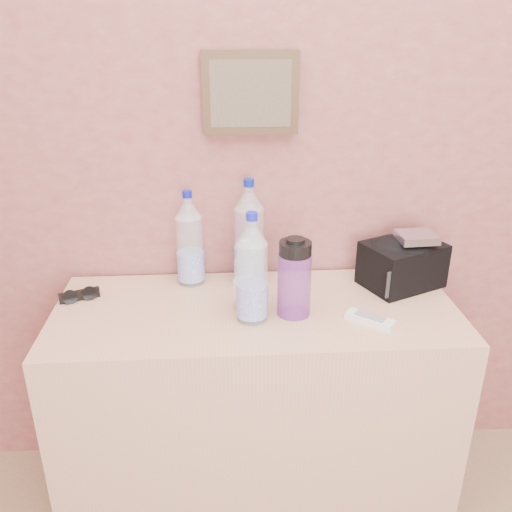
{
  "coord_description": "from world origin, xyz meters",
  "views": [
    {
      "loc": [
        -0.27,
        0.24,
        1.61
      ],
      "look_at": [
        -0.17,
        1.71,
        0.97
      ],
      "focal_mm": 38.0,
      "sensor_mm": 36.0,
      "label": 1
    }
  ],
  "objects_px": {
    "pet_small": "(245,280)",
    "ac_remote": "(370,320)",
    "pet_large_b": "(190,243)",
    "pet_large_d": "(252,274)",
    "pet_large_c": "(249,238)",
    "foil_packet": "(417,237)",
    "sunglasses": "(79,295)",
    "nalgene_bottle": "(294,278)",
    "toiletry_bag": "(402,262)",
    "dresser": "(256,409)"
  },
  "relations": [
    {
      "from": "pet_large_c",
      "to": "pet_large_d",
      "type": "height_order",
      "value": "pet_large_c"
    },
    {
      "from": "toiletry_bag",
      "to": "foil_packet",
      "type": "height_order",
      "value": "foil_packet"
    },
    {
      "from": "pet_small",
      "to": "toiletry_bag",
      "type": "height_order",
      "value": "pet_small"
    },
    {
      "from": "dresser",
      "to": "pet_large_c",
      "type": "height_order",
      "value": "pet_large_c"
    },
    {
      "from": "ac_remote",
      "to": "toiletry_bag",
      "type": "relative_size",
      "value": 0.59
    },
    {
      "from": "dresser",
      "to": "toiletry_bag",
      "type": "distance_m",
      "value": 0.7
    },
    {
      "from": "pet_large_b",
      "to": "toiletry_bag",
      "type": "distance_m",
      "value": 0.71
    },
    {
      "from": "pet_small",
      "to": "ac_remote",
      "type": "distance_m",
      "value": 0.39
    },
    {
      "from": "pet_large_c",
      "to": "foil_packet",
      "type": "xyz_separation_m",
      "value": [
        0.54,
        -0.09,
        0.02
      ]
    },
    {
      "from": "nalgene_bottle",
      "to": "sunglasses",
      "type": "distance_m",
      "value": 0.69
    },
    {
      "from": "dresser",
      "to": "nalgene_bottle",
      "type": "xyz_separation_m",
      "value": [
        0.11,
        -0.04,
        0.51
      ]
    },
    {
      "from": "pet_large_c",
      "to": "nalgene_bottle",
      "type": "xyz_separation_m",
      "value": [
        0.12,
        -0.24,
        -0.04
      ]
    },
    {
      "from": "dresser",
      "to": "pet_small",
      "type": "relative_size",
      "value": 5.48
    },
    {
      "from": "ac_remote",
      "to": "toiletry_bag",
      "type": "distance_m",
      "value": 0.3
    },
    {
      "from": "sunglasses",
      "to": "toiletry_bag",
      "type": "bearing_deg",
      "value": -19.56
    },
    {
      "from": "pet_large_b",
      "to": "pet_large_d",
      "type": "xyz_separation_m",
      "value": [
        0.19,
        -0.26,
        0.01
      ]
    },
    {
      "from": "nalgene_bottle",
      "to": "sunglasses",
      "type": "height_order",
      "value": "nalgene_bottle"
    },
    {
      "from": "pet_small",
      "to": "nalgene_bottle",
      "type": "distance_m",
      "value": 0.15
    },
    {
      "from": "pet_large_d",
      "to": "nalgene_bottle",
      "type": "xyz_separation_m",
      "value": [
        0.13,
        0.02,
        -0.03
      ]
    },
    {
      "from": "sunglasses",
      "to": "foil_packet",
      "type": "bearing_deg",
      "value": -20.97
    },
    {
      "from": "foil_packet",
      "to": "pet_large_b",
      "type": "bearing_deg",
      "value": 173.09
    },
    {
      "from": "nalgene_bottle",
      "to": "toiletry_bag",
      "type": "relative_size",
      "value": 0.99
    },
    {
      "from": "pet_large_c",
      "to": "ac_remote",
      "type": "relative_size",
      "value": 2.46
    },
    {
      "from": "dresser",
      "to": "pet_large_c",
      "type": "relative_size",
      "value": 3.5
    },
    {
      "from": "pet_large_c",
      "to": "dresser",
      "type": "bearing_deg",
      "value": -87.22
    },
    {
      "from": "pet_large_b",
      "to": "pet_large_c",
      "type": "xyz_separation_m",
      "value": [
        0.2,
        0.0,
        0.02
      ]
    },
    {
      "from": "nalgene_bottle",
      "to": "pet_small",
      "type": "bearing_deg",
      "value": 165.83
    },
    {
      "from": "ac_remote",
      "to": "toiletry_bag",
      "type": "xyz_separation_m",
      "value": [
        0.17,
        0.24,
        0.07
      ]
    },
    {
      "from": "pet_small",
      "to": "pet_large_d",
      "type": "bearing_deg",
      "value": -73.38
    },
    {
      "from": "pet_large_b",
      "to": "nalgene_bottle",
      "type": "height_order",
      "value": "pet_large_b"
    },
    {
      "from": "sunglasses",
      "to": "ac_remote",
      "type": "relative_size",
      "value": 0.87
    },
    {
      "from": "pet_large_c",
      "to": "sunglasses",
      "type": "distance_m",
      "value": 0.58
    },
    {
      "from": "dresser",
      "to": "pet_large_d",
      "type": "relative_size",
      "value": 3.74
    },
    {
      "from": "pet_large_b",
      "to": "sunglasses",
      "type": "xyz_separation_m",
      "value": [
        -0.35,
        -0.11,
        -0.13
      ]
    },
    {
      "from": "pet_large_d",
      "to": "ac_remote",
      "type": "bearing_deg",
      "value": -7.55
    },
    {
      "from": "nalgene_bottle",
      "to": "ac_remote",
      "type": "bearing_deg",
      "value": -17.62
    },
    {
      "from": "pet_large_c",
      "to": "pet_small",
      "type": "height_order",
      "value": "pet_large_c"
    },
    {
      "from": "pet_large_b",
      "to": "sunglasses",
      "type": "relative_size",
      "value": 2.56
    },
    {
      "from": "pet_large_d",
      "to": "dresser",
      "type": "bearing_deg",
      "value": 76.71
    },
    {
      "from": "foil_packet",
      "to": "pet_large_d",
      "type": "bearing_deg",
      "value": -162.43
    },
    {
      "from": "dresser",
      "to": "foil_packet",
      "type": "bearing_deg",
      "value": 11.46
    },
    {
      "from": "pet_large_d",
      "to": "nalgene_bottle",
      "type": "bearing_deg",
      "value": 10.55
    },
    {
      "from": "dresser",
      "to": "sunglasses",
      "type": "relative_size",
      "value": 9.94
    },
    {
      "from": "pet_small",
      "to": "toiletry_bag",
      "type": "relative_size",
      "value": 0.92
    },
    {
      "from": "pet_large_d",
      "to": "toiletry_bag",
      "type": "relative_size",
      "value": 1.35
    },
    {
      "from": "toiletry_bag",
      "to": "pet_small",
      "type": "bearing_deg",
      "value": 170.15
    },
    {
      "from": "toiletry_bag",
      "to": "sunglasses",
      "type": "bearing_deg",
      "value": 158.02
    },
    {
      "from": "pet_small",
      "to": "pet_large_c",
      "type": "bearing_deg",
      "value": 83.24
    },
    {
      "from": "foil_packet",
      "to": "sunglasses",
      "type": "bearing_deg",
      "value": -179.12
    },
    {
      "from": "dresser",
      "to": "nalgene_bottle",
      "type": "distance_m",
      "value": 0.53
    }
  ]
}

